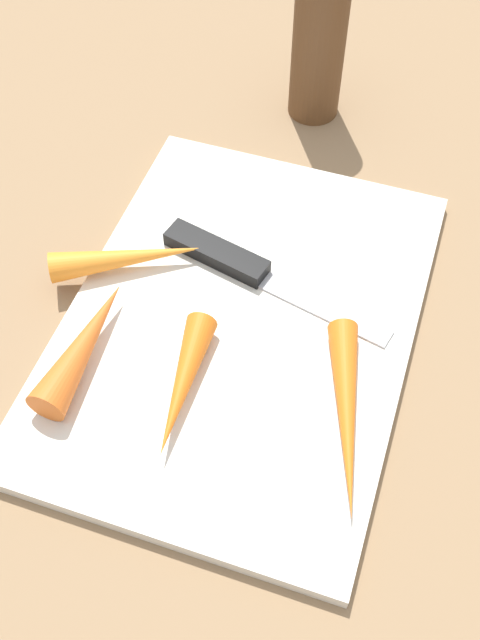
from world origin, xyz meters
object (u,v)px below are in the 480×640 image
object	(u,v)px
carrot_longest	(347,415)
pepper_grinder	(319,43)
cutting_board	(240,325)
carrot_shortest	(182,385)
carrot_short	(85,343)
knife	(230,260)
carrot_long	(129,258)

from	to	relation	value
carrot_longest	pepper_grinder	size ratio (longest dim) A/B	0.99
cutting_board	carrot_shortest	distance (m)	0.08
carrot_short	carrot_longest	distance (m)	0.20
knife	carrot_longest	size ratio (longest dim) A/B	1.34
carrot_short	carrot_longest	world-z (taller)	carrot_short
knife	carrot_long	bearing A→B (deg)	-145.93
cutting_board	carrot_longest	world-z (taller)	carrot_longest
cutting_board	carrot_long	distance (m)	0.10
carrot_long	carrot_shortest	distance (m)	0.13
carrot_shortest	pepper_grinder	xyz separation A→B (m)	(-0.35, 0.00, 0.05)
cutting_board	carrot_long	world-z (taller)	carrot_long
knife	carrot_long	distance (m)	0.08
carrot_long	pepper_grinder	size ratio (longest dim) A/B	0.83
cutting_board	carrot_shortest	bearing A→B (deg)	-13.44
knife	cutting_board	bearing A→B (deg)	-50.24
carrot_short	pepper_grinder	bearing A→B (deg)	-10.96
carrot_shortest	pepper_grinder	bearing A→B (deg)	173.87
carrot_short	carrot_long	bearing A→B (deg)	4.58
cutting_board	carrot_longest	bearing A→B (deg)	58.07
carrot_short	pepper_grinder	world-z (taller)	pepper_grinder
cutting_board	carrot_short	xyz separation A→B (m)	(0.07, -0.10, 0.02)
carrot_longest	carrot_long	world-z (taller)	carrot_long
carrot_short	carrot_longest	bearing A→B (deg)	-86.07
carrot_short	pepper_grinder	distance (m)	0.35
carrot_long	carrot_shortest	world-z (taller)	same
carrot_short	carrot_long	distance (m)	0.09
knife	carrot_shortest	size ratio (longest dim) A/B	1.77
knife	carrot_shortest	xyz separation A→B (m)	(0.12, 0.01, 0.01)
cutting_board	pepper_grinder	xyz separation A→B (m)	(-0.27, -0.02, 0.07)
carrot_longest	carrot_shortest	bearing A→B (deg)	-99.50
carrot_short	carrot_longest	size ratio (longest dim) A/B	0.79
cutting_board	carrot_long	xyz separation A→B (m)	(-0.02, -0.10, 0.02)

